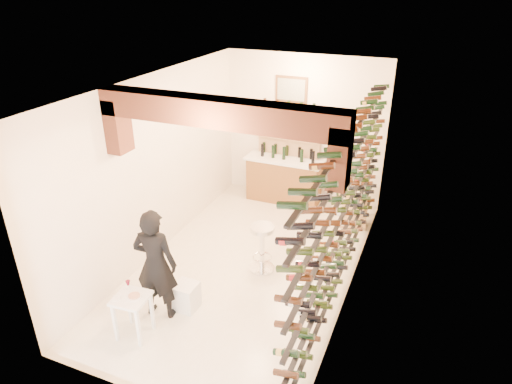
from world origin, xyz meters
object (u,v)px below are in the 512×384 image
chrome_barstool (262,245)px  crate_lower (353,218)px  wine_rack (343,202)px  person (156,265)px  back_counter (284,179)px  white_stool (186,296)px  tasting_table (132,304)px

chrome_barstool → crate_lower: size_ratio=1.63×
wine_rack → person: bearing=-144.1°
wine_rack → back_counter: bearing=124.7°
wine_rack → white_stool: wine_rack is taller
white_stool → crate_lower: white_stool is taller
person → tasting_table: bearing=71.8°
wine_rack → chrome_barstool: bearing=-179.1°
white_stool → person: bearing=-139.6°
wine_rack → back_counter: (-1.83, 2.65, -1.02)m
wine_rack → tasting_table: (-2.36, -2.17, -1.01)m
back_counter → chrome_barstool: (0.54, -2.67, -0.04)m
back_counter → tasting_table: size_ratio=2.13×
chrome_barstool → crate_lower: chrome_barstool is taller
back_counter → white_stool: back_counter is taller
back_counter → white_stool: size_ratio=4.00×
tasting_table → person: size_ratio=0.46×
back_counter → person: bearing=-96.0°
wine_rack → white_stool: bearing=-144.8°
back_counter → crate_lower: 1.82m
wine_rack → crate_lower: wine_rack is taller
person → chrome_barstool: size_ratio=2.05×
crate_lower → white_stool: bearing=-117.7°
tasting_table → white_stool: bearing=59.3°
white_stool → person: (-0.30, -0.26, 0.66)m
back_counter → wine_rack: bearing=-55.3°
white_stool → person: person is taller
wine_rack → white_stool: (-1.98, -1.39, -1.34)m
tasting_table → white_stool: (0.38, 0.78, -0.33)m
back_counter → crate_lower: (1.69, -0.55, -0.38)m
wine_rack → crate_lower: (-0.14, 2.10, -1.39)m
wine_rack → tasting_table: size_ratio=7.13×
back_counter → crate_lower: size_ratio=3.24×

